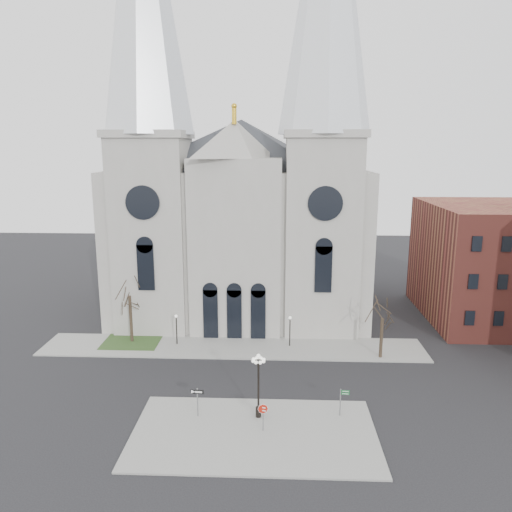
{
  "coord_description": "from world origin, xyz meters",
  "views": [
    {
      "loc": [
        4.54,
        -38.0,
        20.76
      ],
      "look_at": [
        2.59,
        8.0,
        10.59
      ],
      "focal_mm": 35.0,
      "sensor_mm": 36.0,
      "label": 1
    }
  ],
  "objects_px": {
    "stop_sign": "(263,411)",
    "globe_lamp": "(258,378)",
    "one_way_sign": "(197,397)",
    "street_name_sign": "(341,400)"
  },
  "relations": [
    {
      "from": "one_way_sign",
      "to": "street_name_sign",
      "type": "xyz_separation_m",
      "value": [
        11.18,
        0.53,
        -0.24
      ]
    },
    {
      "from": "globe_lamp",
      "to": "one_way_sign",
      "type": "height_order",
      "value": "globe_lamp"
    },
    {
      "from": "one_way_sign",
      "to": "stop_sign",
      "type": "bearing_deg",
      "value": -15.5
    },
    {
      "from": "stop_sign",
      "to": "globe_lamp",
      "type": "height_order",
      "value": "globe_lamp"
    },
    {
      "from": "stop_sign",
      "to": "globe_lamp",
      "type": "distance_m",
      "value": 2.62
    },
    {
      "from": "one_way_sign",
      "to": "globe_lamp",
      "type": "bearing_deg",
      "value": 5.22
    },
    {
      "from": "one_way_sign",
      "to": "street_name_sign",
      "type": "bearing_deg",
      "value": 6.94
    },
    {
      "from": "stop_sign",
      "to": "street_name_sign",
      "type": "bearing_deg",
      "value": 38.61
    },
    {
      "from": "stop_sign",
      "to": "street_name_sign",
      "type": "height_order",
      "value": "street_name_sign"
    },
    {
      "from": "stop_sign",
      "to": "street_name_sign",
      "type": "xyz_separation_m",
      "value": [
        6.03,
        2.37,
        -0.24
      ]
    }
  ]
}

